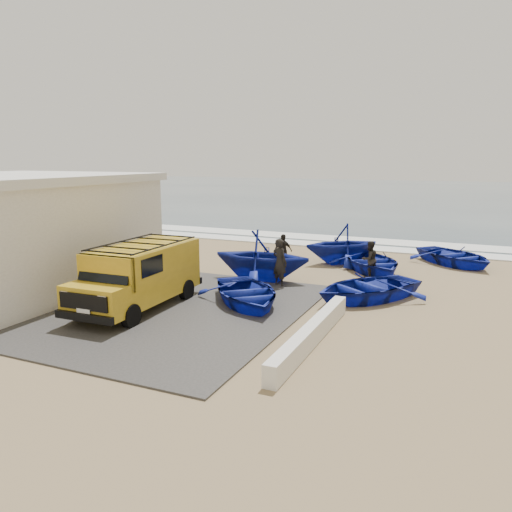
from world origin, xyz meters
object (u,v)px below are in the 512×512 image
(boat_mid_right, at_px, (371,262))
(building, at_px, (5,232))
(van, at_px, (139,274))
(boat_mid_left, at_px, (261,256))
(boat_near_left, at_px, (246,293))
(boat_near_right, at_px, (366,287))
(parapet, at_px, (312,334))
(boat_far_right, at_px, (455,256))
(boat_far_left, at_px, (342,244))
(fisherman_front, at_px, (280,263))
(fisherman_back, at_px, (283,251))
(fisherman_middle, at_px, (369,259))

(boat_mid_right, bearing_deg, building, -178.64)
(van, relative_size, boat_mid_left, 1.30)
(boat_near_left, height_order, boat_near_right, boat_near_right)
(parapet, xyz_separation_m, boat_far_right, (3.00, 12.35, 0.15))
(boat_near_left, height_order, boat_mid_right, boat_mid_right)
(boat_mid_left, xyz_separation_m, boat_far_left, (2.10, 4.69, -0.09))
(building, height_order, parapet, building)
(parapet, relative_size, boat_mid_left, 1.52)
(boat_mid_right, height_order, fisherman_front, fisherman_front)
(van, xyz_separation_m, boat_far_left, (4.29, 9.77, -0.22))
(building, distance_m, fisherman_back, 11.31)
(boat_near_right, distance_m, boat_far_left, 6.20)
(boat_mid_left, distance_m, fisherman_middle, 4.57)
(building, xyz_separation_m, boat_far_left, (10.58, 9.58, -1.22))
(boat_far_left, xyz_separation_m, fisherman_back, (-2.15, -2.16, -0.16))
(boat_mid_right, relative_size, boat_far_left, 1.17)
(boat_near_left, bearing_deg, van, 168.70)
(boat_far_right, bearing_deg, boat_mid_left, 176.84)
(boat_far_left, bearing_deg, fisherman_back, -85.46)
(parapet, distance_m, boat_far_left, 10.77)
(van, bearing_deg, fisherman_front, 53.47)
(parapet, distance_m, boat_mid_right, 9.42)
(boat_near_left, xyz_separation_m, boat_mid_right, (2.87, 6.86, 0.02))
(fisherman_middle, bearing_deg, fisherman_back, -51.48)
(boat_far_right, bearing_deg, boat_far_left, 153.98)
(boat_far_right, relative_size, fisherman_front, 2.19)
(parapet, height_order, van, van)
(building, height_order, fisherman_back, building)
(boat_far_left, height_order, boat_far_right, boat_far_left)
(boat_near_right, relative_size, boat_far_right, 1.02)
(boat_near_left, bearing_deg, fisherman_back, 58.06)
(building, distance_m, boat_far_left, 14.32)
(boat_far_left, bearing_deg, fisherman_front, -52.47)
(building, bearing_deg, boat_mid_left, 29.96)
(boat_mid_right, bearing_deg, fisherman_front, -157.28)
(boat_near_left, bearing_deg, boat_far_right, 17.03)
(boat_mid_right, height_order, fisherman_back, fisherman_back)
(fisherman_back, bearing_deg, building, 174.41)
(boat_near_right, bearing_deg, van, -112.47)
(boat_near_left, xyz_separation_m, fisherman_front, (0.13, 2.81, 0.53))
(parapet, distance_m, fisherman_back, 9.37)
(fisherman_front, xyz_separation_m, fisherman_back, (-1.05, 3.06, -0.16))
(boat_near_left, xyz_separation_m, boat_far_right, (6.15, 9.80, 0.01))
(boat_near_left, relative_size, boat_mid_right, 0.96)
(building, xyz_separation_m, fisherman_back, (8.43, 7.42, -1.38))
(parapet, xyz_separation_m, boat_mid_left, (-4.02, 5.89, 0.76))
(fisherman_back, bearing_deg, boat_far_left, -1.83)
(boat_far_left, bearing_deg, parapet, -30.30)
(boat_far_left, bearing_deg, boat_mid_right, 14.08)
(boat_far_left, bearing_deg, boat_far_right, 69.17)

